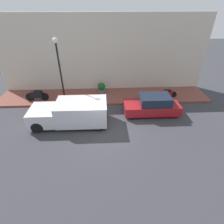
# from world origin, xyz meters

# --- Properties ---
(ground_plane) EXTENTS (60.00, 60.00, 0.00)m
(ground_plane) POSITION_xyz_m (0.00, 0.00, 0.00)
(ground_plane) COLOR #38383D
(sidewalk) EXTENTS (2.87, 17.70, 0.14)m
(sidewalk) POSITION_xyz_m (4.47, 0.00, 0.07)
(sidewalk) COLOR brown
(sidewalk) RESTS_ON ground_plane
(building_facade) EXTENTS (0.30, 17.70, 6.38)m
(building_facade) POSITION_xyz_m (6.05, 0.00, 3.19)
(building_facade) COLOR beige
(building_facade) RESTS_ON ground_plane
(parked_car) EXTENTS (1.68, 3.95, 1.45)m
(parked_car) POSITION_xyz_m (1.71, -3.48, 0.69)
(parked_car) COLOR maroon
(parked_car) RESTS_ON ground_plane
(delivery_van) EXTENTS (2.03, 5.00, 1.63)m
(delivery_van) POSITION_xyz_m (0.72, 2.24, 0.85)
(delivery_van) COLOR silver
(delivery_van) RESTS_ON ground_plane
(motorcycle_black) EXTENTS (0.30, 1.84, 0.88)m
(motorcycle_black) POSITION_xyz_m (3.83, 5.41, 0.62)
(motorcycle_black) COLOR black
(motorcycle_black) RESTS_ON sidewalk
(motorcycle_red) EXTENTS (0.30, 1.90, 0.71)m
(motorcycle_red) POSITION_xyz_m (3.82, -5.17, 0.53)
(motorcycle_red) COLOR #B21E1E
(motorcycle_red) RESTS_ON sidewalk
(streetlamp) EXTENTS (0.37, 0.37, 4.93)m
(streetlamp) POSITION_xyz_m (3.24, 3.08, 3.51)
(streetlamp) COLOR black
(streetlamp) RESTS_ON sidewalk
(potted_plant) EXTENTS (0.68, 0.68, 0.92)m
(potted_plant) POSITION_xyz_m (5.06, 0.20, 0.62)
(potted_plant) COLOR slate
(potted_plant) RESTS_ON sidewalk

